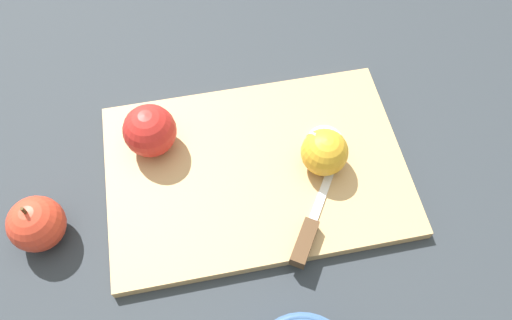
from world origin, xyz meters
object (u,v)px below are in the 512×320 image
at_px(knife, 306,238).
at_px(apple_whole, 37,224).
at_px(apple_half_left, 150,131).
at_px(apple_half_right, 324,150).

xyz_separation_m(knife, apple_whole, (-0.36, 0.03, 0.01)).
distance_m(apple_half_left, apple_whole, 0.20).
bearing_deg(apple_half_left, knife, 20.31).
bearing_deg(knife, apple_half_right, 7.97).
xyz_separation_m(apple_half_left, knife, (0.21, -0.16, -0.03)).
bearing_deg(apple_whole, apple_half_left, 41.58).
distance_m(apple_half_left, apple_half_right, 0.25).
relative_size(apple_half_right, knife, 0.47).
height_order(apple_half_left, knife, apple_half_left).
relative_size(knife, apple_whole, 1.63).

